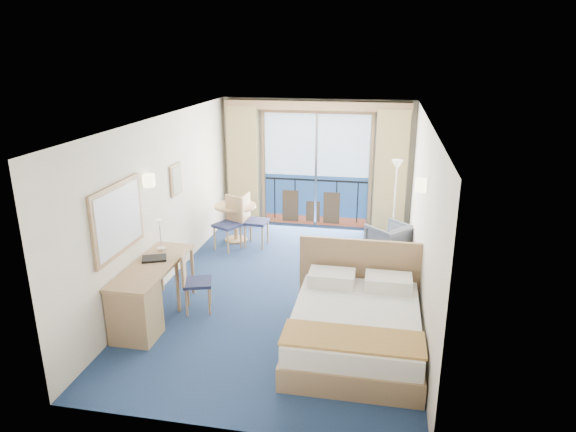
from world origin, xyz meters
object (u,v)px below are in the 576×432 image
object	(u,v)px
bed	(356,325)
nightstand	(402,288)
armchair	(389,240)
floor_lamp	(396,181)
table_chair_a	(252,217)
desk	(139,303)
desk_chair	(192,278)
table_chair_b	(230,220)
round_table	(235,214)

from	to	relation	value
bed	nightstand	bearing A→B (deg)	65.11
armchair	floor_lamp	xyz separation A→B (m)	(0.07, 0.65, 0.96)
floor_lamp	table_chair_a	distance (m)	2.85
desk	bed	bearing A→B (deg)	3.92
bed	desk_chair	xyz separation A→B (m)	(-2.40, 0.53, 0.21)
desk_chair	bed	bearing A→B (deg)	-119.96
desk_chair	floor_lamp	bearing A→B (deg)	-58.64
armchair	table_chair_b	bearing A→B (deg)	-44.02
desk_chair	round_table	xyz separation A→B (m)	(-0.20, 2.92, 0.04)
nightstand	table_chair_a	bearing A→B (deg)	145.47
bed	floor_lamp	distance (m)	3.97
floor_lamp	desk	distance (m)	5.29
bed	armchair	size ratio (longest dim) A/B	3.05
desk	table_chair_a	xyz separation A→B (m)	(0.65, 3.47, 0.13)
nightstand	desk	distance (m)	3.80
armchair	table_chair_b	distance (m)	3.00
nightstand	desk_chair	bearing A→B (deg)	-165.33
nightstand	desk_chair	size ratio (longest dim) A/B	0.56
bed	armchair	distance (m)	3.20
bed	table_chair_a	size ratio (longest dim) A/B	2.08
bed	table_chair_b	xyz separation A→B (m)	(-2.58, 3.04, 0.26)
bed	nightstand	size ratio (longest dim) A/B	4.08
floor_lamp	round_table	distance (m)	3.18
table_chair_a	table_chair_b	world-z (taller)	table_chair_a
round_table	table_chair_b	world-z (taller)	table_chair_b
floor_lamp	table_chair_b	world-z (taller)	floor_lamp
desk_chair	table_chair_b	size ratio (longest dim) A/B	0.92
nightstand	desk_chair	world-z (taller)	desk_chair
table_chair_b	desk	bearing A→B (deg)	-68.46
desk	desk_chair	xyz separation A→B (m)	(0.46, 0.73, 0.08)
armchair	floor_lamp	size ratio (longest dim) A/B	0.41
armchair	table_chair_a	distance (m)	2.64
bed	round_table	world-z (taller)	bed
floor_lamp	round_table	world-z (taller)	floor_lamp
nightstand	armchair	world-z (taller)	armchair
bed	round_table	xyz separation A→B (m)	(-2.60, 3.45, 0.25)
floor_lamp	round_table	bearing A→B (deg)	-173.15
armchair	floor_lamp	distance (m)	1.16
nightstand	desk_chair	xyz separation A→B (m)	(-3.01, -0.79, 0.26)
desk_chair	table_chair_a	distance (m)	2.74
round_table	table_chair_b	xyz separation A→B (m)	(0.02, -0.41, 0.01)
nightstand	desk_chair	distance (m)	3.13
bed	desk	xyz separation A→B (m)	(-2.86, -0.20, 0.13)
desk_chair	round_table	distance (m)	2.92
floor_lamp	desk_chair	bearing A→B (deg)	-131.25
table_chair_a	round_table	bearing A→B (deg)	68.48
desk_chair	table_chair_b	xyz separation A→B (m)	(-0.18, 2.51, 0.05)
floor_lamp	desk	size ratio (longest dim) A/B	0.98
bed	desk_chair	bearing A→B (deg)	167.43
floor_lamp	round_table	size ratio (longest dim) A/B	2.05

